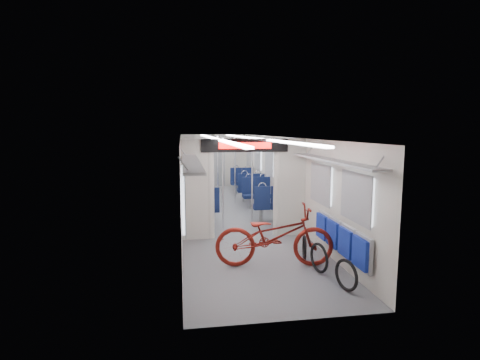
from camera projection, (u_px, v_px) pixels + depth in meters
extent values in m
plane|color=#515456|center=(233.00, 217.00, 10.82)|extent=(12.00, 12.00, 0.00)
cube|color=beige|center=(181.00, 179.00, 10.45)|extent=(0.02, 12.00, 2.30)
cube|color=beige|center=(282.00, 177.00, 10.89)|extent=(0.02, 12.00, 2.30)
cube|color=beige|center=(214.00, 161.00, 16.55)|extent=(2.90, 0.02, 2.30)
cube|color=beige|center=(296.00, 236.00, 4.80)|extent=(2.90, 0.02, 2.30)
cube|color=silver|center=(233.00, 137.00, 10.52)|extent=(2.90, 12.00, 0.02)
cube|color=white|center=(213.00, 138.00, 10.44)|extent=(0.12, 11.40, 0.04)
cube|color=white|center=(252.00, 138.00, 10.60)|extent=(0.12, 11.40, 0.04)
cube|color=beige|center=(196.00, 196.00, 8.56)|extent=(0.65, 0.18, 2.00)
cube|color=beige|center=(291.00, 193.00, 8.90)|extent=(0.65, 0.18, 2.00)
cube|color=beige|center=(244.00, 145.00, 8.58)|extent=(2.90, 0.18, 0.30)
cylinder|color=beige|center=(210.00, 196.00, 8.61)|extent=(0.20, 0.20, 2.00)
cylinder|color=beige|center=(277.00, 194.00, 8.85)|extent=(0.20, 0.20, 2.00)
cube|color=black|center=(245.00, 146.00, 8.47)|extent=(2.00, 0.03, 0.30)
cube|color=#FF0C07|center=(245.00, 146.00, 8.45)|extent=(1.20, 0.02, 0.14)
cube|color=silver|center=(183.00, 203.00, 5.72)|extent=(0.04, 1.00, 0.75)
cube|color=silver|center=(357.00, 197.00, 6.15)|extent=(0.04, 1.00, 0.75)
cube|color=silver|center=(183.00, 187.00, 7.29)|extent=(0.04, 1.00, 0.75)
cube|color=silver|center=(322.00, 184.00, 7.72)|extent=(0.04, 1.00, 0.75)
cube|color=silver|center=(182.00, 172.00, 9.93)|extent=(0.04, 1.00, 0.75)
cube|color=silver|center=(286.00, 170.00, 10.36)|extent=(0.04, 1.00, 0.75)
cube|color=silver|center=(182.00, 165.00, 11.79)|extent=(0.04, 1.00, 0.75)
cube|color=silver|center=(270.00, 164.00, 12.22)|extent=(0.04, 1.00, 0.75)
cube|color=silver|center=(182.00, 160.00, 13.65)|extent=(0.04, 1.00, 0.75)
cube|color=silver|center=(258.00, 159.00, 14.09)|extent=(0.04, 1.00, 0.75)
cube|color=silver|center=(182.00, 157.00, 15.41)|extent=(0.04, 1.00, 0.75)
cube|color=silver|center=(250.00, 156.00, 15.85)|extent=(0.04, 1.00, 0.75)
cube|color=gray|center=(191.00, 162.00, 6.45)|extent=(0.30, 3.60, 0.04)
cube|color=gray|center=(331.00, 160.00, 6.84)|extent=(0.30, 3.60, 0.04)
cube|color=gray|center=(186.00, 147.00, 12.33)|extent=(0.30, 7.60, 0.04)
cube|color=gray|center=(262.00, 146.00, 12.72)|extent=(0.30, 7.60, 0.04)
cube|color=gray|center=(215.00, 164.00, 16.51)|extent=(0.90, 0.05, 2.00)
imported|color=maroon|center=(274.00, 236.00, 6.86)|extent=(2.26, 1.05, 1.14)
cube|color=gray|center=(364.00, 253.00, 5.89)|extent=(0.06, 0.50, 0.57)
cube|color=navy|center=(360.00, 253.00, 5.88)|extent=(0.06, 0.46, 0.48)
cube|color=gray|center=(348.00, 243.00, 6.43)|extent=(0.06, 0.50, 0.57)
cube|color=navy|center=(345.00, 243.00, 6.42)|extent=(0.06, 0.46, 0.48)
cube|color=gray|center=(335.00, 234.00, 6.97)|extent=(0.06, 0.50, 0.57)
cube|color=navy|center=(332.00, 234.00, 6.96)|extent=(0.06, 0.46, 0.48)
cube|color=gray|center=(324.00, 226.00, 7.51)|extent=(0.06, 0.50, 0.57)
cube|color=navy|center=(322.00, 226.00, 7.50)|extent=(0.06, 0.46, 0.48)
torus|color=black|center=(346.00, 277.00, 5.83)|extent=(0.19, 0.50, 0.51)
torus|color=black|center=(319.00, 259.00, 6.58)|extent=(0.16, 0.54, 0.54)
torus|color=black|center=(304.00, 249.00, 7.22)|extent=(0.17, 0.49, 0.49)
cube|color=#0D163A|center=(210.00, 209.00, 9.96)|extent=(0.46, 0.42, 0.10)
cylinder|color=gray|center=(210.00, 218.00, 9.99)|extent=(0.10, 0.10, 0.35)
cube|color=#0D163A|center=(211.00, 198.00, 9.75)|extent=(0.46, 0.08, 0.56)
torus|color=silver|center=(211.00, 188.00, 9.71)|extent=(0.23, 0.03, 0.23)
cube|color=#0D163A|center=(206.00, 198.00, 11.64)|extent=(0.46, 0.42, 0.10)
cylinder|color=gray|center=(206.00, 205.00, 11.67)|extent=(0.10, 0.10, 0.35)
cube|color=#0D163A|center=(206.00, 187.00, 11.77)|extent=(0.46, 0.08, 0.56)
torus|color=silver|center=(206.00, 178.00, 11.73)|extent=(0.23, 0.03, 0.23)
cube|color=#0D163A|center=(193.00, 210.00, 9.89)|extent=(0.46, 0.42, 0.10)
cylinder|color=gray|center=(193.00, 218.00, 9.92)|extent=(0.10, 0.10, 0.35)
cube|color=#0D163A|center=(193.00, 199.00, 9.68)|extent=(0.46, 0.08, 0.56)
torus|color=silver|center=(192.00, 188.00, 9.64)|extent=(0.23, 0.03, 0.23)
cube|color=#0D163A|center=(191.00, 198.00, 11.57)|extent=(0.46, 0.42, 0.10)
cylinder|color=gray|center=(191.00, 205.00, 11.60)|extent=(0.10, 0.10, 0.35)
cube|color=#0D163A|center=(191.00, 187.00, 11.70)|extent=(0.46, 0.08, 0.56)
torus|color=silver|center=(190.00, 178.00, 11.66)|extent=(0.23, 0.03, 0.23)
cube|color=#0D163A|center=(261.00, 207.00, 10.28)|extent=(0.44, 0.41, 0.10)
cylinder|color=gray|center=(261.00, 215.00, 10.31)|extent=(0.10, 0.10, 0.35)
cube|color=#0D163A|center=(262.00, 196.00, 10.08)|extent=(0.44, 0.08, 0.54)
torus|color=silver|center=(262.00, 186.00, 10.04)|extent=(0.23, 0.03, 0.23)
cube|color=#0D163A|center=(250.00, 196.00, 11.93)|extent=(0.44, 0.41, 0.10)
cylinder|color=gray|center=(250.00, 203.00, 11.96)|extent=(0.10, 0.10, 0.35)
cube|color=#0D163A|center=(249.00, 185.00, 12.05)|extent=(0.44, 0.08, 0.54)
torus|color=silver|center=(249.00, 177.00, 12.01)|extent=(0.23, 0.03, 0.23)
cube|color=#0D163A|center=(277.00, 206.00, 10.36)|extent=(0.44, 0.41, 0.10)
cylinder|color=gray|center=(277.00, 214.00, 10.39)|extent=(0.10, 0.10, 0.35)
cube|color=#0D163A|center=(279.00, 196.00, 10.15)|extent=(0.44, 0.08, 0.54)
torus|color=silver|center=(279.00, 186.00, 10.11)|extent=(0.23, 0.03, 0.23)
cube|color=#0D163A|center=(264.00, 196.00, 12.00)|extent=(0.44, 0.41, 0.10)
cylinder|color=gray|center=(264.00, 203.00, 12.03)|extent=(0.10, 0.10, 0.35)
cube|color=#0D163A|center=(263.00, 185.00, 12.12)|extent=(0.44, 0.08, 0.54)
torus|color=silver|center=(263.00, 177.00, 12.08)|extent=(0.23, 0.03, 0.23)
cube|color=#0D163A|center=(203.00, 190.00, 13.14)|extent=(0.41, 0.38, 0.10)
cylinder|color=gray|center=(203.00, 196.00, 13.17)|extent=(0.10, 0.10, 0.35)
cube|color=#0D163A|center=(203.00, 182.00, 12.94)|extent=(0.41, 0.07, 0.50)
torus|color=silver|center=(203.00, 175.00, 12.91)|extent=(0.21, 0.03, 0.21)
cube|color=#0D163A|center=(201.00, 184.00, 14.65)|extent=(0.41, 0.38, 0.10)
cylinder|color=gray|center=(201.00, 189.00, 14.68)|extent=(0.10, 0.10, 0.35)
cube|color=#0D163A|center=(201.00, 176.00, 14.77)|extent=(0.41, 0.07, 0.50)
torus|color=silver|center=(201.00, 169.00, 14.73)|extent=(0.21, 0.03, 0.21)
cube|color=#0D163A|center=(190.00, 190.00, 13.06)|extent=(0.41, 0.38, 0.10)
cylinder|color=gray|center=(190.00, 197.00, 13.09)|extent=(0.10, 0.10, 0.35)
cube|color=#0D163A|center=(190.00, 183.00, 12.87)|extent=(0.41, 0.07, 0.50)
torus|color=silver|center=(190.00, 175.00, 12.84)|extent=(0.21, 0.03, 0.21)
cube|color=#0D163A|center=(189.00, 184.00, 14.58)|extent=(0.41, 0.38, 0.10)
cylinder|color=gray|center=(189.00, 190.00, 14.61)|extent=(0.10, 0.10, 0.35)
cube|color=#0D163A|center=(189.00, 176.00, 14.69)|extent=(0.41, 0.07, 0.50)
torus|color=silver|center=(189.00, 170.00, 14.66)|extent=(0.21, 0.03, 0.21)
cube|color=#0D163A|center=(244.00, 190.00, 13.09)|extent=(0.45, 0.42, 0.10)
cylinder|color=gray|center=(244.00, 197.00, 13.12)|extent=(0.10, 0.10, 0.35)
cube|color=#0D163A|center=(245.00, 182.00, 12.88)|extent=(0.45, 0.08, 0.55)
torus|color=silver|center=(245.00, 174.00, 12.84)|extent=(0.23, 0.03, 0.23)
cube|color=#0D163A|center=(237.00, 183.00, 14.77)|extent=(0.45, 0.42, 0.10)
cylinder|color=gray|center=(237.00, 189.00, 14.80)|extent=(0.10, 0.10, 0.35)
cube|color=#0D163A|center=(236.00, 175.00, 14.89)|extent=(0.45, 0.08, 0.55)
torus|color=silver|center=(236.00, 168.00, 14.85)|extent=(0.23, 0.03, 0.23)
cube|color=#0D163A|center=(257.00, 190.00, 13.16)|extent=(0.45, 0.42, 0.10)
cylinder|color=gray|center=(257.00, 196.00, 13.19)|extent=(0.10, 0.10, 0.35)
cube|color=#0D163A|center=(258.00, 181.00, 12.95)|extent=(0.45, 0.08, 0.55)
torus|color=silver|center=(258.00, 173.00, 12.92)|extent=(0.23, 0.03, 0.23)
cube|color=#0D163A|center=(248.00, 183.00, 14.84)|extent=(0.45, 0.42, 0.10)
cylinder|color=gray|center=(248.00, 189.00, 14.87)|extent=(0.10, 0.10, 0.35)
cube|color=#0D163A|center=(248.00, 174.00, 14.96)|extent=(0.45, 0.08, 0.55)
torus|color=silver|center=(248.00, 168.00, 14.93)|extent=(0.23, 0.03, 0.23)
cylinder|color=silver|center=(223.00, 184.00, 9.42)|extent=(0.04, 0.04, 2.30)
cylinder|color=silver|center=(252.00, 183.00, 9.55)|extent=(0.04, 0.04, 2.30)
cylinder|color=silver|center=(218.00, 171.00, 12.41)|extent=(0.04, 0.04, 2.30)
cylinder|color=silver|center=(235.00, 170.00, 12.72)|extent=(0.04, 0.04, 2.30)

